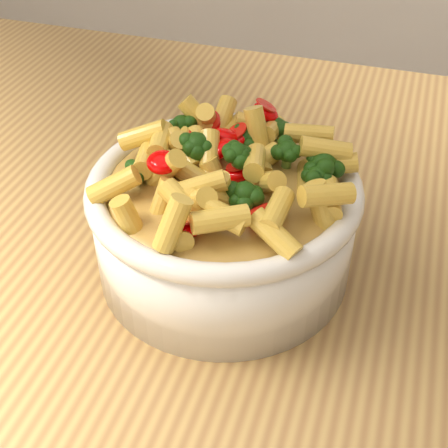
% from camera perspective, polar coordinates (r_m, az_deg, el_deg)
% --- Properties ---
extents(table, '(1.20, 0.80, 0.90)m').
position_cam_1_polar(table, '(0.70, -6.77, -5.24)').
color(table, '#AF884B').
rests_on(table, ground).
extents(serving_bowl, '(0.23, 0.23, 0.10)m').
position_cam_1_polar(serving_bowl, '(0.53, 0.00, 0.10)').
color(serving_bowl, white).
rests_on(serving_bowl, table).
extents(pasta_salad, '(0.18, 0.18, 0.04)m').
position_cam_1_polar(pasta_salad, '(0.49, -0.00, 5.55)').
color(pasta_salad, '#F3BA4D').
rests_on(pasta_salad, serving_bowl).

